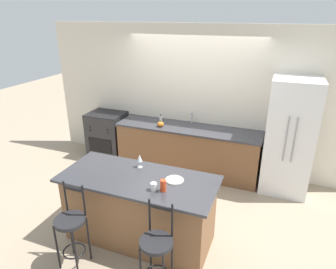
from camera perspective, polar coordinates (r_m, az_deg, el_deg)
name	(u,v)px	position (r m, az deg, el deg)	size (l,w,h in m)	color
ground_plane	(181,179)	(5.60, 2.43, -8.53)	(18.00, 18.00, 0.00)	tan
wall_back	(194,99)	(5.71, 5.02, 6.78)	(6.00, 0.07, 2.70)	beige
back_counter	(188,149)	(5.72, 3.76, -2.75)	(2.69, 0.71, 0.90)	brown
sink_faucet	(192,117)	(5.68, 4.53, 3.43)	(0.02, 0.13, 0.22)	#ADAFB5
kitchen_island	(139,208)	(4.07, -5.50, -13.84)	(2.00, 0.88, 0.94)	brown
refrigerator	(289,137)	(5.29, 22.13, -0.49)	(0.75, 0.72, 1.94)	white
oven_range	(108,135)	(6.42, -11.42, -0.05)	(0.74, 0.62, 0.95)	#28282B
bar_stool_near	(71,227)	(3.82, -17.94, -16.44)	(0.36, 0.36, 1.07)	black
bar_stool_far	(157,249)	(3.38, -2.17, -21.02)	(0.36, 0.36, 1.07)	black
dinner_plate	(174,180)	(3.74, 1.23, -8.63)	(0.23, 0.23, 0.02)	beige
wine_glass	(140,158)	(4.00, -5.44, -4.52)	(0.07, 0.07, 0.19)	white
coffee_mug	(154,187)	(3.53, -2.71, -9.89)	(0.11, 0.08, 0.10)	white
tumbler_cup	(163,186)	(3.50, -0.92, -9.71)	(0.07, 0.07, 0.14)	red
pumpkin_decoration	(161,124)	(5.53, -1.44, 1.99)	(0.12, 0.12, 0.12)	orange
soap_bottle	(161,119)	(5.78, -1.37, 3.02)	(0.06, 0.06, 0.15)	silver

